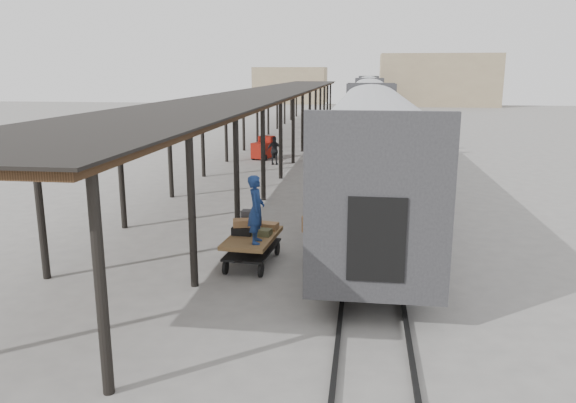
# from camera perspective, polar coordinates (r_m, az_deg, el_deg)

# --- Properties ---
(ground) EXTENTS (160.00, 160.00, 0.00)m
(ground) POSITION_cam_1_polar(r_m,az_deg,el_deg) (16.39, -2.84, -6.23)
(ground) COLOR slate
(ground) RESTS_ON ground
(train) EXTENTS (3.45, 76.01, 4.01)m
(train) POSITION_cam_1_polar(r_m,az_deg,el_deg) (49.06, 8.27, 9.82)
(train) COLOR silver
(train) RESTS_ON ground
(canopy) EXTENTS (4.90, 64.30, 4.15)m
(canopy) POSITION_cam_1_polar(r_m,az_deg,el_deg) (39.72, -1.33, 11.09)
(canopy) COLOR #422B19
(canopy) RESTS_ON ground
(rails) EXTENTS (1.54, 150.00, 0.12)m
(rails) POSITION_cam_1_polar(r_m,az_deg,el_deg) (49.48, 8.18, 6.79)
(rails) COLOR black
(rails) RESTS_ON ground
(building_far) EXTENTS (18.00, 10.00, 8.00)m
(building_far) POSITION_cam_1_polar(r_m,az_deg,el_deg) (93.86, 14.94, 11.85)
(building_far) COLOR tan
(building_far) RESTS_ON ground
(building_left) EXTENTS (12.00, 8.00, 6.00)m
(building_left) POSITION_cam_1_polar(r_m,az_deg,el_deg) (98.07, 0.27, 11.74)
(building_left) COLOR tan
(building_left) RESTS_ON ground
(baggage_cart) EXTENTS (1.44, 2.49, 0.86)m
(baggage_cart) POSITION_cam_1_polar(r_m,az_deg,el_deg) (16.09, -3.63, -4.19)
(baggage_cart) COLOR brown
(baggage_cart) RESTS_ON ground
(suitcase_stack) EXTENTS (1.26, 1.10, 0.60)m
(suitcase_stack) POSITION_cam_1_polar(r_m,az_deg,el_deg) (16.31, -3.68, -2.42)
(suitcase_stack) COLOR #363639
(suitcase_stack) RESTS_ON baggage_cart
(luggage_tug) EXTENTS (1.43, 1.82, 1.41)m
(luggage_tug) POSITION_cam_1_polar(r_m,az_deg,el_deg) (35.46, -2.46, 5.38)
(luggage_tug) COLOR maroon
(luggage_tug) RESTS_ON ground
(porter) EXTENTS (0.50, 0.71, 1.87)m
(porter) POSITION_cam_1_polar(r_m,az_deg,el_deg) (15.12, -3.25, -0.81)
(porter) COLOR navy
(porter) RESTS_ON baggage_cart
(pedestrian) EXTENTS (0.98, 0.41, 1.66)m
(pedestrian) POSITION_cam_1_polar(r_m,az_deg,el_deg) (33.17, -1.36, 5.17)
(pedestrian) COLOR black
(pedestrian) RESTS_ON ground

